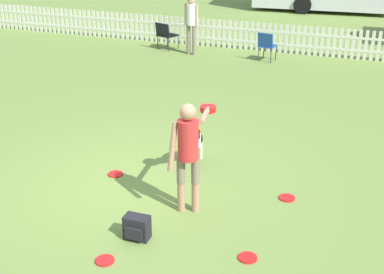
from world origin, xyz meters
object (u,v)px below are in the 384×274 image
Objects in this scene: handler_person at (189,145)px; frisbee_midfield at (105,260)px; frisbee_near_handler at (248,258)px; folding_chair_center at (267,44)px; backpack_on_grass at (137,228)px; frisbee_far_scatter at (116,174)px; spectator_standing at (191,19)px; leaping_dog at (194,138)px; folding_chair_blue_left at (166,33)px; frisbee_near_dog at (287,198)px.

frisbee_midfield is at bearing -126.74° from handler_person.
frisbee_near_handler is at bearing 21.48° from frisbee_midfield.
folding_chair_center reaches higher than frisbee_midfield.
backpack_on_grass is (0.16, 0.58, 0.15)m from frisbee_midfield.
frisbee_far_scatter is 0.71× the size of backpack_on_grass.
frisbee_far_scatter is at bearing 106.65° from spectator_standing.
frisbee_near_handler is 1.00× the size of frisbee_midfield.
folding_chair_center is at bearing -173.82° from spectator_standing.
frisbee_far_scatter is (-0.91, 2.05, 0.00)m from frisbee_midfield.
handler_person is 0.97× the size of spectator_standing.
handler_person is 6.84× the size of frisbee_midfield.
frisbee_midfield is (-0.17, -2.77, -0.49)m from leaping_dog.
handler_person is 8.96m from folding_chair_blue_left.
backpack_on_grass is 0.20× the size of spectator_standing.
spectator_standing reaches higher than frisbee_near_dog.
frisbee_midfield is at bearing 127.93° from folding_chair_blue_left.
frisbee_far_scatter is 7.90m from folding_chair_blue_left.
handler_person is 2.02× the size of folding_chair_blue_left.
spectator_standing reaches higher than frisbee_far_scatter.
handler_person is 8.37m from spectator_standing.
spectator_standing is at bearing -176.36° from folding_chair_blue_left.
leaping_dog is at bearing 86.55° from frisbee_midfield.
frisbee_near_dog is 0.29× the size of folding_chair_center.
handler_person is 1.30m from backpack_on_grass.
spectator_standing is at bearing -86.04° from leaping_dog.
spectator_standing is (-2.42, 6.59, 0.49)m from leaping_dog.
handler_person reaches higher than frisbee_far_scatter.
handler_person is 1.86m from frisbee_far_scatter.
frisbee_midfield is at bearing -105.76° from backpack_on_grass.
frisbee_near_handler and frisbee_far_scatter have the same top height.
spectator_standing reaches higher than handler_person.
handler_person is at bearing -149.02° from frisbee_near_dog.
frisbee_near_dog is (0.19, 1.59, 0.00)m from frisbee_near_handler.
frisbee_near_dog is at bearing 50.97° from frisbee_midfield.
frisbee_midfield is (-1.62, -0.64, 0.00)m from frisbee_near_handler.
backpack_on_grass reaches higher than frisbee_far_scatter.
leaping_dog is 7.61m from folding_chair_blue_left.
leaping_dog is 4.29× the size of frisbee_midfield.
frisbee_near_handler is at bearing -54.44° from handler_person.
frisbee_near_dog is at bearing 14.80° from handler_person.
folding_chair_blue_left is at bearing -9.95° from spectator_standing.
folding_chair_center reaches higher than frisbee_near_dog.
frisbee_near_handler is 1.00× the size of frisbee_near_dog.
folding_chair_center is (-1.90, 7.13, 0.46)m from frisbee_near_dog.
folding_chair_blue_left is (-4.76, 8.98, 0.46)m from frisbee_near_handler.
frisbee_far_scatter is 0.29× the size of folding_chair_center.
folding_chair_center reaches higher than folding_chair_blue_left.
handler_person is 1.44m from leaping_dog.
folding_chair_center is 0.48× the size of spectator_standing.
spectator_standing is (-2.25, 9.36, 0.99)m from frisbee_midfield.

